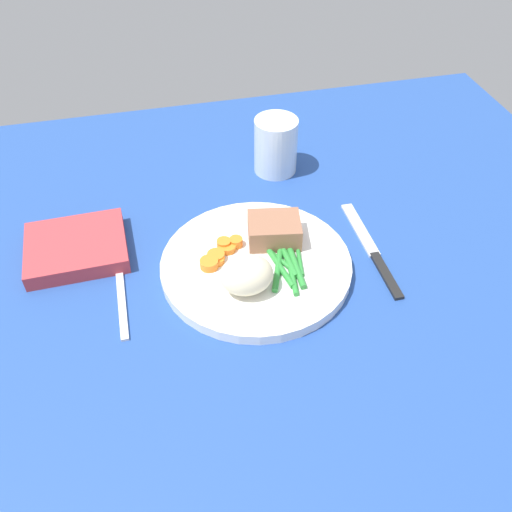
% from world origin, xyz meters
% --- Properties ---
extents(dining_table, '(1.20, 0.90, 0.02)m').
position_xyz_m(dining_table, '(0.00, 0.00, 0.01)').
color(dining_table, '#234793').
rests_on(dining_table, ground).
extents(dinner_plate, '(0.26, 0.26, 0.02)m').
position_xyz_m(dinner_plate, '(0.01, -0.04, 0.03)').
color(dinner_plate, white).
rests_on(dinner_plate, dining_table).
extents(meat_portion, '(0.08, 0.07, 0.03)m').
position_xyz_m(meat_portion, '(0.05, 0.00, 0.05)').
color(meat_portion, '#936047').
rests_on(meat_portion, dinner_plate).
extents(mashed_potatoes, '(0.07, 0.06, 0.05)m').
position_xyz_m(mashed_potatoes, '(-0.01, -0.09, 0.06)').
color(mashed_potatoes, beige).
rests_on(mashed_potatoes, dinner_plate).
extents(carrot_slices, '(0.07, 0.06, 0.01)m').
position_xyz_m(carrot_slices, '(-0.03, -0.02, 0.04)').
color(carrot_slices, orange).
rests_on(carrot_slices, dinner_plate).
extents(green_beans, '(0.06, 0.10, 0.01)m').
position_xyz_m(green_beans, '(0.05, -0.06, 0.04)').
color(green_beans, '#2D8C38').
rests_on(green_beans, dinner_plate).
extents(fork, '(0.01, 0.17, 0.00)m').
position_xyz_m(fork, '(-0.17, -0.04, 0.02)').
color(fork, silver).
rests_on(fork, dining_table).
extents(knife, '(0.02, 0.20, 0.01)m').
position_xyz_m(knife, '(0.18, -0.04, 0.02)').
color(knife, black).
rests_on(knife, dining_table).
extents(water_glass, '(0.07, 0.07, 0.09)m').
position_xyz_m(water_glass, '(0.10, 0.19, 0.06)').
color(water_glass, silver).
rests_on(water_glass, dining_table).
extents(napkin, '(0.14, 0.12, 0.02)m').
position_xyz_m(napkin, '(-0.23, 0.05, 0.03)').
color(napkin, '#B2383D').
rests_on(napkin, dining_table).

